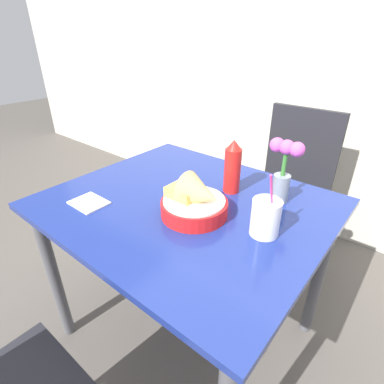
% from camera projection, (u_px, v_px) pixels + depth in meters
% --- Properties ---
extents(ground_plane, '(12.00, 12.00, 0.00)m').
position_uv_depth(ground_plane, '(188.00, 329.00, 1.46)').
color(ground_plane, '#4C4742').
extents(wall_window, '(7.00, 0.06, 2.60)m').
position_uv_depth(wall_window, '(329.00, 28.00, 1.71)').
color(wall_window, '#B7B2A3').
rests_on(wall_window, ground_plane).
extents(dining_table, '(1.00, 0.86, 0.72)m').
position_uv_depth(dining_table, '(187.00, 224.00, 1.17)').
color(dining_table, navy).
rests_on(dining_table, ground_plane).
extents(chair_far_window, '(0.40, 0.40, 0.93)m').
position_uv_depth(chair_far_window, '(292.00, 178.00, 1.70)').
color(chair_far_window, black).
rests_on(chair_far_window, ground_plane).
extents(food_basket, '(0.23, 0.23, 0.15)m').
position_uv_depth(food_basket, '(196.00, 202.00, 1.01)').
color(food_basket, red).
rests_on(food_basket, dining_table).
extents(ketchup_bottle, '(0.06, 0.06, 0.21)m').
position_uv_depth(ketchup_bottle, '(232.00, 167.00, 1.14)').
color(ketchup_bottle, red).
rests_on(ketchup_bottle, dining_table).
extents(drink_cup, '(0.09, 0.09, 0.22)m').
position_uv_depth(drink_cup, '(265.00, 219.00, 0.91)').
color(drink_cup, silver).
rests_on(drink_cup, dining_table).
extents(flower_vase, '(0.12, 0.06, 0.24)m').
position_uv_depth(flower_vase, '(284.00, 168.00, 1.06)').
color(flower_vase, gray).
rests_on(flower_vase, dining_table).
extents(napkin, '(0.13, 0.10, 0.01)m').
position_uv_depth(napkin, '(89.00, 203.00, 1.10)').
color(napkin, white).
rests_on(napkin, dining_table).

